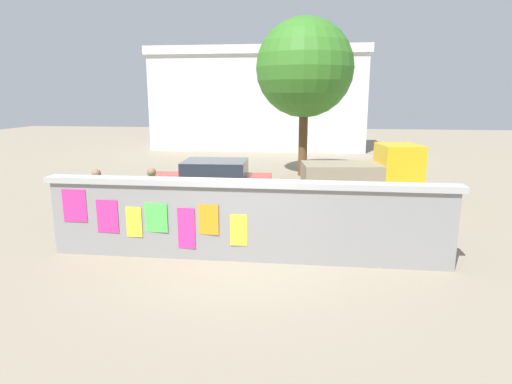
# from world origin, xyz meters

# --- Properties ---
(ground) EXTENTS (60.00, 60.00, 0.00)m
(ground) POSITION_xyz_m (0.00, 8.00, 0.00)
(ground) COLOR gray
(poster_wall) EXTENTS (8.42, 0.42, 1.68)m
(poster_wall) POSITION_xyz_m (-0.01, -0.00, 0.86)
(poster_wall) COLOR gray
(poster_wall) RESTS_ON ground
(auto_rickshaw_truck) EXTENTS (3.77, 1.98, 1.85)m
(auto_rickshaw_truck) POSITION_xyz_m (3.05, 5.48, 0.90)
(auto_rickshaw_truck) COLOR black
(auto_rickshaw_truck) RESTS_ON ground
(car_parked) EXTENTS (3.88, 1.88, 1.40)m
(car_parked) POSITION_xyz_m (-1.76, 4.50, 0.73)
(car_parked) COLOR black
(car_parked) RESTS_ON ground
(motorcycle) EXTENTS (1.90, 0.56, 0.87)m
(motorcycle) POSITION_xyz_m (1.09, 1.52, 0.46)
(motorcycle) COLOR black
(motorcycle) RESTS_ON ground
(bicycle_near) EXTENTS (1.71, 0.44, 0.95)m
(bicycle_near) POSITION_xyz_m (3.46, 2.32, 0.36)
(bicycle_near) COLOR black
(bicycle_near) RESTS_ON ground
(person_walking) EXTENTS (0.46, 0.46, 1.62)m
(person_walking) POSITION_xyz_m (-2.56, 1.61, 0.99)
(person_walking) COLOR yellow
(person_walking) RESTS_ON ground
(person_bystander) EXTENTS (0.42, 0.42, 1.62)m
(person_bystander) POSITION_xyz_m (-3.80, 1.27, 0.99)
(person_bystander) COLOR yellow
(person_bystander) RESTS_ON ground
(tree_roadside) EXTENTS (4.01, 4.01, 6.46)m
(tree_roadside) POSITION_xyz_m (0.94, 10.16, 4.43)
(tree_roadside) COLOR brown
(tree_roadside) RESTS_ON ground
(building_background) EXTENTS (13.47, 4.68, 6.24)m
(building_background) POSITION_xyz_m (-2.11, 20.02, 3.14)
(building_background) COLOR silver
(building_background) RESTS_ON ground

